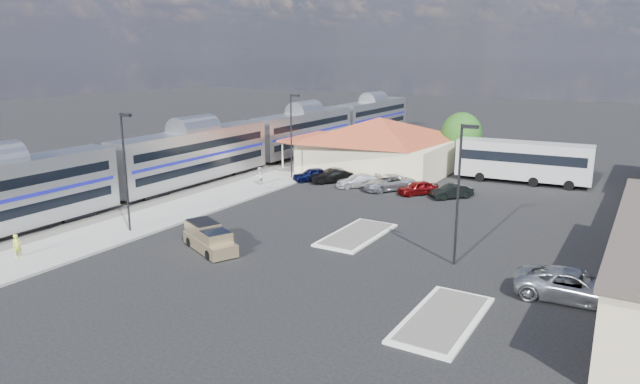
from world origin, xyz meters
The scene contains 23 objects.
ground centered at (0.00, 0.00, 0.00)m, with size 280.00×280.00×0.00m, color black.
railbed centered at (-21.00, 8.00, 0.06)m, with size 16.00×100.00×0.12m, color #4C4944.
platform centered at (-12.00, 6.00, 0.09)m, with size 5.50×92.00×0.18m, color gray.
passenger_train centered at (-18.00, 8.80, 2.87)m, with size 3.00×104.00×5.55m.
freight_cars centered at (-24.00, 3.57, 1.93)m, with size 2.80×46.00×4.00m.
station_depot centered at (-4.56, 24.00, 3.13)m, with size 18.35×12.24×6.20m.
traffic_island_south centered at (4.00, 2.00, 0.10)m, with size 3.30×7.50×0.21m.
traffic_island_north centered at (14.00, -8.00, 0.10)m, with size 3.30×7.50×0.21m.
lamp_plat_s centered at (-10.90, -6.00, 5.34)m, with size 1.08×0.25×9.00m.
lamp_plat_n centered at (-10.90, 16.00, 5.34)m, with size 1.08×0.25×9.00m.
lamp_lot centered at (12.10, 0.00, 5.34)m, with size 1.08×0.25×9.00m.
tree_depot centered at (3.00, 30.00, 4.02)m, with size 4.71×4.71×6.63m.
pickup_truck centered at (-3.16, -5.96, 0.83)m, with size 5.36×3.77×1.74m.
suv centered at (19.30, -2.08, 0.85)m, with size 2.84×6.15×1.71m, color #A5A9AD.
coach_bus centered at (10.65, 26.49, 2.45)m, with size 13.44×3.79×4.26m.
person_a centered at (-12.73, -13.72, 0.96)m, with size 0.57×0.37×1.56m, color #DDE447.
person_b centered at (-11.88, 11.43, 1.07)m, with size 0.86×0.67×1.78m, color silver.
parked_car_a centered at (-8.50, 16.14, 0.70)m, with size 1.66×4.13×1.41m, color #0B103A.
parked_car_b centered at (-6.34, 16.44, 0.73)m, with size 1.55×4.43×1.46m, color black.
parked_car_c centered at (-3.14, 16.14, 0.65)m, with size 1.83×4.51×1.31m, color white.
parked_car_d centered at (0.06, 16.44, 0.75)m, with size 2.50×5.42×1.51m, color #95989D.
parked_car_e centered at (3.26, 16.14, 0.67)m, with size 1.59×3.96×1.35m, color maroon.
parked_car_f centered at (6.46, 16.44, 0.66)m, with size 1.40×4.02×1.32m, color black.
Camera 1 is at (22.13, -33.86, 13.16)m, focal length 32.00 mm.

